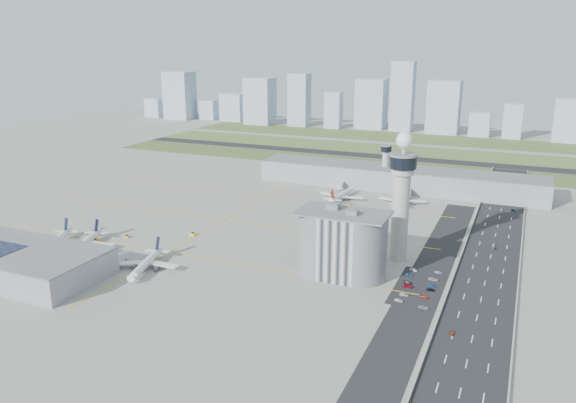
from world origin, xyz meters
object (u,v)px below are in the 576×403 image
at_px(tug_5, 387,213).
at_px(car_lot_6, 424,307).
at_px(car_lot_4, 410,274).
at_px(car_lot_8, 431,290).
at_px(car_hw_4, 495,187).
at_px(car_lot_2, 408,286).
at_px(airplane_near_b, 83,239).
at_px(admin_building, 342,244).
at_px(tug_3, 193,234).
at_px(car_hw_0, 452,333).
at_px(secondary_tower, 386,162).
at_px(airplane_near_c, 145,259).
at_px(car_lot_0, 399,300).
at_px(jet_bridge_near_1, 60,255).
at_px(jet_bridge_far_1, 409,192).
at_px(tug_0, 98,232).
at_px(jet_bridge_far_0, 342,185).
at_px(car_lot_10, 434,279).
at_px(airplane_far_a, 342,191).
at_px(car_lot_3, 408,283).
at_px(car_lot_7, 424,297).
at_px(car_lot_5, 413,270).
at_px(jet_bridge_near_0, 16,247).
at_px(car_hw_1, 494,248).
at_px(airplane_far_b, 402,196).
at_px(car_lot_11, 439,273).
at_px(tug_1, 95,240).
at_px(tug_4, 349,204).
at_px(tug_2, 127,236).
at_px(airplane_near_a, 55,238).
at_px(jet_bridge_near_2, 108,264).
at_px(car_lot_9, 432,286).
at_px(car_hw_2, 513,210).
at_px(control_tower, 401,192).

bearing_deg(tug_5, car_lot_6, 15.92).
relative_size(car_lot_4, car_lot_8, 0.89).
bearing_deg(car_lot_8, car_hw_4, -7.50).
bearing_deg(car_lot_2, airplane_near_b, 93.52).
bearing_deg(admin_building, tug_3, 168.38).
xyz_separation_m(car_lot_8, car_hw_0, (13.78, -35.51, -0.02)).
height_order(secondary_tower, airplane_near_c, secondary_tower).
height_order(airplane_near_c, car_lot_0, airplane_near_c).
bearing_deg(car_lot_2, jet_bridge_near_1, 99.39).
relative_size(jet_bridge_far_1, tug_0, 4.48).
bearing_deg(jet_bridge_far_0, car_lot_10, 22.33).
bearing_deg(airplane_far_a, tug_0, 145.33).
bearing_deg(admin_building, jet_bridge_far_1, 90.00).
bearing_deg(car_lot_3, car_lot_7, -134.43).
relative_size(airplane_near_b, car_lot_5, 11.48).
height_order(airplane_near_b, car_lot_0, airplane_near_b).
distance_m(airplane_near_c, car_hw_4, 273.70).
distance_m(jet_bridge_near_0, car_hw_1, 250.74).
height_order(car_hw_1, car_hw_4, car_hw_4).
bearing_deg(airplane_far_b, car_hw_1, -141.73).
relative_size(jet_bridge_near_0, car_lot_11, 3.64).
bearing_deg(tug_1, car_lot_6, 2.37).
relative_size(car_lot_0, car_hw_4, 1.03).
bearing_deg(tug_4, airplane_far_a, 116.54).
xyz_separation_m(airplane_near_b, tug_1, (-2.40, 10.65, -4.39)).
bearing_deg(car_hw_0, tug_2, 160.02).
bearing_deg(tug_2, car_lot_7, -100.80).
bearing_deg(tug_2, airplane_near_c, -138.02).
xyz_separation_m(airplane_near_a, tug_0, (5.45, 26.59, -4.54)).
xyz_separation_m(jet_bridge_near_2, car_lot_6, (147.11, 18.68, -2.23)).
relative_size(airplane_near_a, jet_bridge_far_0, 2.78).
relative_size(car_lot_5, car_hw_0, 0.97).
height_order(jet_bridge_far_1, car_lot_4, jet_bridge_far_1).
relative_size(secondary_tower, car_hw_1, 8.85).
bearing_deg(car_lot_2, airplane_near_c, 100.82).
distance_m(tug_5, car_lot_9, 110.78).
bearing_deg(secondary_tower, car_lot_5, -71.24).
bearing_deg(jet_bridge_far_1, car_hw_4, 120.49).
bearing_deg(car_hw_2, tug_0, -153.06).
relative_size(tug_0, tug_3, 0.98).
height_order(tug_3, car_lot_0, tug_3).
bearing_deg(car_hw_4, control_tower, -103.00).
distance_m(jet_bridge_far_1, car_lot_10, 149.73).
height_order(jet_bridge_near_1, car_lot_10, jet_bridge_near_1).
bearing_deg(jet_bridge_near_1, tug_0, 25.25).
distance_m(airplane_near_b, car_lot_7, 176.74).
distance_m(tug_4, car_lot_6, 153.05).
bearing_deg(jet_bridge_near_1, car_lot_0, -72.71).
bearing_deg(tug_3, jet_bridge_near_1, 152.34).
height_order(airplane_near_a, jet_bridge_far_0, airplane_near_a).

